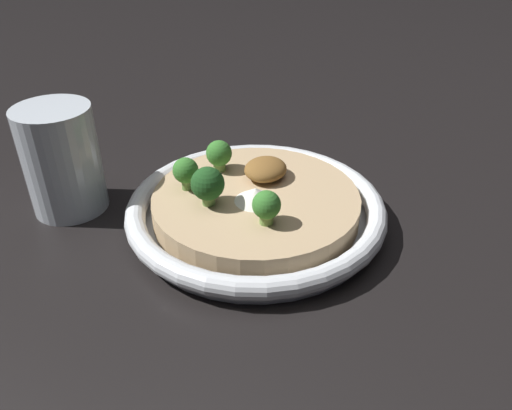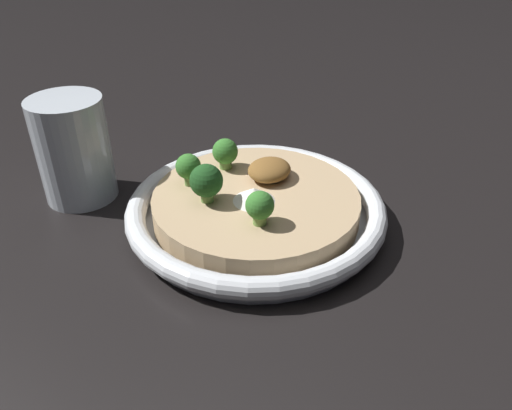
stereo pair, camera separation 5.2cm
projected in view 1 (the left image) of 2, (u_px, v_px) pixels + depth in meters
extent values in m
plane|color=black|center=(256.00, 222.00, 0.53)|extent=(6.00, 6.00, 0.00)
cylinder|color=silver|center=(256.00, 219.00, 0.53)|extent=(0.25, 0.25, 0.01)
torus|color=silver|center=(256.00, 207.00, 0.52)|extent=(0.27, 0.27, 0.02)
cylinder|color=tan|center=(256.00, 205.00, 0.52)|extent=(0.21, 0.21, 0.03)
cone|color=white|center=(255.00, 195.00, 0.50)|extent=(0.04, 0.04, 0.01)
ellipsoid|color=brown|center=(266.00, 169.00, 0.54)|extent=(0.05, 0.04, 0.02)
cylinder|color=#668E47|center=(219.00, 164.00, 0.55)|extent=(0.02, 0.02, 0.01)
sphere|color=#387A2D|center=(219.00, 153.00, 0.55)|extent=(0.03, 0.03, 0.03)
cylinder|color=#668E47|center=(208.00, 197.00, 0.49)|extent=(0.02, 0.02, 0.02)
sphere|color=#1E4C1E|center=(208.00, 184.00, 0.49)|extent=(0.03, 0.03, 0.03)
cylinder|color=#759E4C|center=(266.00, 216.00, 0.47)|extent=(0.02, 0.02, 0.01)
sphere|color=#387A2D|center=(266.00, 205.00, 0.46)|extent=(0.03, 0.03, 0.03)
cylinder|color=#668E47|center=(187.00, 182.00, 0.52)|extent=(0.01, 0.01, 0.02)
sphere|color=#387A2D|center=(186.00, 170.00, 0.51)|extent=(0.03, 0.03, 0.03)
cylinder|color=silver|center=(62.00, 160.00, 0.53)|extent=(0.08, 0.08, 0.12)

